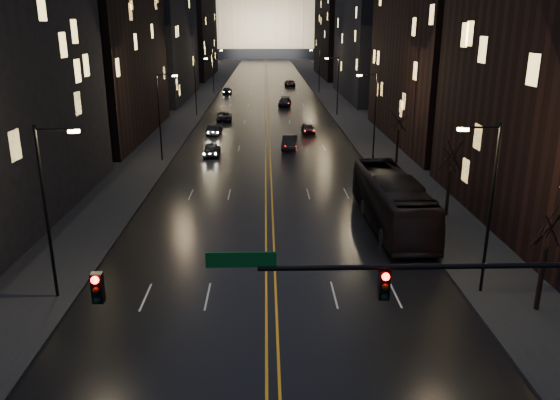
{
  "coord_description": "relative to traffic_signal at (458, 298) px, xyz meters",
  "views": [
    {
      "loc": [
        -0.2,
        -15.53,
        13.39
      ],
      "look_at": [
        0.57,
        13.9,
        3.99
      ],
      "focal_mm": 35.0,
      "sensor_mm": 36.0,
      "label": 1
    }
  ],
  "objects": [
    {
      "name": "building_right_dist",
      "position": [
        15.09,
        140.0,
        5.9
      ],
      "size": [
        12.0,
        40.0,
        22.0
      ],
      "primitive_type": "cube",
      "color": "black",
      "rests_on": "ground"
    },
    {
      "name": "streetlamp_left_far",
      "position": [
        -16.72,
        70.0,
        -0.02
      ],
      "size": [
        2.13,
        0.25,
        9.0
      ],
      "color": "black",
      "rests_on": "ground"
    },
    {
      "name": "streetlamp_left_near",
      "position": [
        -16.72,
        10.0,
        -0.02
      ],
      "size": [
        2.13,
        0.25,
        9.0
      ],
      "color": "black",
      "rests_on": "ground"
    },
    {
      "name": "oncoming_car_a",
      "position": [
        -11.97,
        42.33,
        -4.38
      ],
      "size": [
        1.73,
        4.23,
        1.44
      ],
      "primitive_type": "imported",
      "rotation": [
        0.0,
        0.0,
        3.15
      ],
      "color": "black",
      "rests_on": "ground"
    },
    {
      "name": "sidewalk_left",
      "position": [
        -19.91,
        130.0,
        -5.02
      ],
      "size": [
        8.0,
        320.0,
        0.16
      ],
      "primitive_type": "cube",
      "color": "black",
      "rests_on": "ground"
    },
    {
      "name": "streetlamp_right_mid",
      "position": [
        4.91,
        40.0,
        -0.02
      ],
      "size": [
        2.13,
        0.25,
        9.0
      ],
      "color": "black",
      "rests_on": "ground"
    },
    {
      "name": "center_line",
      "position": [
        -5.91,
        130.0,
        -5.08
      ],
      "size": [
        0.62,
        320.0,
        0.01
      ],
      "primitive_type": "cube",
      "color": "orange",
      "rests_on": "road"
    },
    {
      "name": "receding_car_d",
      "position": [
        -0.43,
        113.37,
        -4.37
      ],
      "size": [
        2.45,
        5.26,
        1.46
      ],
      "primitive_type": "imported",
      "rotation": [
        0.0,
        0.0,
        -0.01
      ],
      "color": "black",
      "rests_on": "ground"
    },
    {
      "name": "streetlamp_right_far",
      "position": [
        4.91,
        70.0,
        -0.02
      ],
      "size": [
        2.13,
        0.25,
        9.0
      ],
      "color": "black",
      "rests_on": "ground"
    },
    {
      "name": "tree_right_near",
      "position": [
        7.09,
        8.0,
        -0.58
      ],
      "size": [
        2.4,
        2.4,
        6.65
      ],
      "color": "black",
      "rests_on": "ground"
    },
    {
      "name": "building_left_far",
      "position": [
        -26.91,
        92.0,
        4.9
      ],
      "size": [
        12.0,
        34.0,
        20.0
      ],
      "primitive_type": "cube",
      "color": "black",
      "rests_on": "ground"
    },
    {
      "name": "oncoming_car_c",
      "position": [
        -12.27,
        65.73,
        -4.45
      ],
      "size": [
        2.36,
        4.79,
        1.31
      ],
      "primitive_type": "imported",
      "rotation": [
        0.0,
        0.0,
        3.18
      ],
      "color": "black",
      "rests_on": "ground"
    },
    {
      "name": "oncoming_car_d",
      "position": [
        -14.07,
        99.29,
        -4.44
      ],
      "size": [
        2.07,
        4.68,
        1.33
      ],
      "primitive_type": "imported",
      "rotation": [
        0.0,
        0.0,
        3.18
      ],
      "color": "black",
      "rests_on": "ground"
    },
    {
      "name": "building_left_dist",
      "position": [
        -26.91,
        140.0,
        6.9
      ],
      "size": [
        12.0,
        40.0,
        24.0
      ],
      "primitive_type": "cube",
      "color": "black",
      "rests_on": "ground"
    },
    {
      "name": "road",
      "position": [
        -5.91,
        130.0,
        -5.09
      ],
      "size": [
        20.0,
        320.0,
        0.02
      ],
      "primitive_type": "cube",
      "color": "black",
      "rests_on": "ground"
    },
    {
      "name": "oncoming_car_b",
      "position": [
        -12.74,
        54.29,
        -4.44
      ],
      "size": [
        1.84,
        4.17,
        1.33
      ],
      "primitive_type": "imported",
      "rotation": [
        0.0,
        0.0,
        3.03
      ],
      "color": "black",
      "rests_on": "ground"
    },
    {
      "name": "tree_right_far",
      "position": [
        7.09,
        38.0,
        -0.58
      ],
      "size": [
        2.4,
        2.4,
        6.65
      ],
      "color": "black",
      "rests_on": "ground"
    },
    {
      "name": "building_left_mid",
      "position": [
        -26.91,
        54.0,
        8.9
      ],
      "size": [
        12.0,
        30.0,
        28.0
      ],
      "primitive_type": "cube",
      "color": "black",
      "rests_on": "ground"
    },
    {
      "name": "traffic_signal",
      "position": [
        0.0,
        0.0,
        0.0
      ],
      "size": [
        17.29,
        0.45,
        7.0
      ],
      "color": "black",
      "rests_on": "ground"
    },
    {
      "name": "sidewalk_right",
      "position": [
        8.09,
        130.0,
        -5.02
      ],
      "size": [
        8.0,
        320.0,
        0.16
      ],
      "primitive_type": "cube",
      "color": "black",
      "rests_on": "ground"
    },
    {
      "name": "streetlamp_left_dist",
      "position": [
        -16.72,
        100.0,
        -0.02
      ],
      "size": [
        2.13,
        0.25,
        9.0
      ],
      "color": "black",
      "rests_on": "ground"
    },
    {
      "name": "streetlamp_right_dist",
      "position": [
        4.91,
        100.0,
        -0.02
      ],
      "size": [
        2.13,
        0.25,
        9.0
      ],
      "color": "black",
      "rests_on": "ground"
    },
    {
      "name": "streetlamp_left_mid",
      "position": [
        -16.72,
        40.0,
        -0.02
      ],
      "size": [
        2.13,
        0.25,
        9.0
      ],
      "color": "black",
      "rests_on": "ground"
    },
    {
      "name": "building_right_mid",
      "position": [
        15.09,
        92.0,
        7.9
      ],
      "size": [
        12.0,
        34.0,
        26.0
      ],
      "primitive_type": "cube",
      "color": "black",
      "rests_on": "ground"
    },
    {
      "name": "tree_right_mid",
      "position": [
        7.09,
        22.0,
        -0.58
      ],
      "size": [
        2.4,
        2.4,
        6.65
      ],
      "color": "black",
      "rests_on": "ground"
    },
    {
      "name": "streetlamp_right_near",
      "position": [
        4.91,
        10.0,
        -0.02
      ],
      "size": [
        2.13,
        0.25,
        9.0
      ],
      "color": "black",
      "rests_on": "ground"
    },
    {
      "name": "receding_car_c",
      "position": [
        -2.74,
        80.52,
        -4.35
      ],
      "size": [
        2.58,
        5.37,
        1.51
      ],
      "primitive_type": "imported",
      "rotation": [
        0.0,
        0.0,
        -0.09
      ],
      "color": "black",
      "rests_on": "ground"
    },
    {
      "name": "bus",
      "position": [
        2.59,
        20.23,
        -3.28
      ],
      "size": [
        3.41,
        13.2,
        3.66
      ],
      "primitive_type": "imported",
      "rotation": [
        0.0,
        0.0,
        0.03
      ],
      "color": "black",
      "rests_on": "ground"
    },
    {
      "name": "receding_car_b",
      "position": [
        -0.58,
        54.95,
        -4.43
      ],
      "size": [
        1.71,
        3.98,
        1.34
      ],
      "primitive_type": "imported",
      "rotation": [
        0.0,
        0.0,
        0.03
      ],
      "color": "black",
      "rests_on": "ground"
    },
    {
      "name": "receding_car_a",
      "position": [
        -3.41,
        45.63,
        -4.34
      ],
      "size": [
        2.08,
        4.76,
        1.52
      ],
      "primitive_type": "imported",
      "rotation": [
        0.0,
        0.0,
        -0.1
      ],
      "color": "black",
      "rests_on": "ground"
    },
    {
      "name": "capitol",
      "position": [
        -5.91,
        250.0,
        12.05
      ],
      "size": [
        90.0,
        50.0,
        58.5
      ],
      "color": "black",
      "rests_on": "ground"
    }
  ]
}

